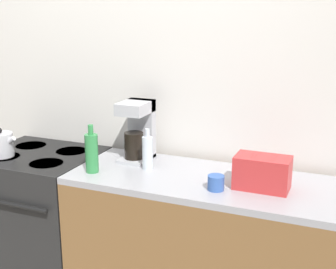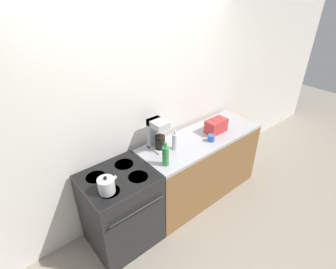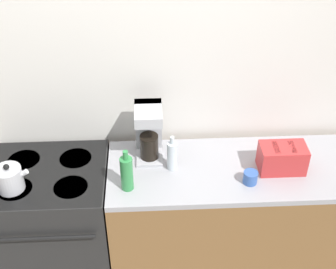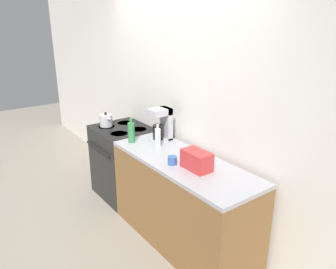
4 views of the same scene
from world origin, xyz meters
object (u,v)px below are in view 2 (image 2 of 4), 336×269
(stove, at_px, (121,209))
(cup_blue, at_px, (211,138))
(coffee_maker, at_px, (157,133))
(kettle, at_px, (106,185))
(bottle_clear, at_px, (175,141))
(bottle_green, at_px, (166,156))
(toaster, at_px, (216,126))

(stove, relative_size, cup_blue, 10.72)
(coffee_maker, bearing_deg, kettle, -160.58)
(kettle, height_order, bottle_clear, bottle_clear)
(bottle_green, bearing_deg, cup_blue, 0.84)
(stove, relative_size, kettle, 4.66)
(kettle, xyz_separation_m, cup_blue, (1.39, -0.02, -0.04))
(kettle, relative_size, bottle_clear, 0.82)
(kettle, distance_m, bottle_green, 0.67)
(coffee_maker, bearing_deg, bottle_clear, -48.13)
(toaster, distance_m, bottle_green, 0.93)
(coffee_maker, distance_m, cup_blue, 0.67)
(kettle, distance_m, bottle_clear, 0.95)
(stove, relative_size, bottle_green, 3.33)
(toaster, height_order, bottle_green, bottle_green)
(bottle_green, height_order, cup_blue, bottle_green)
(bottle_green, relative_size, bottle_clear, 1.14)
(cup_blue, bearing_deg, stove, 173.17)
(toaster, bearing_deg, cup_blue, -152.16)
(bottle_green, xyz_separation_m, bottle_clear, (0.27, 0.16, -0.01))
(bottle_clear, distance_m, cup_blue, 0.48)
(toaster, bearing_deg, kettle, -176.70)
(stove, bearing_deg, bottle_clear, 0.37)
(stove, distance_m, bottle_clear, 0.93)
(stove, distance_m, toaster, 1.52)
(stove, height_order, bottle_clear, bottle_clear)
(bottle_clear, bearing_deg, stove, -179.63)
(coffee_maker, xyz_separation_m, bottle_green, (-0.13, -0.31, -0.07))
(bottle_clear, bearing_deg, bottle_green, -148.99)
(kettle, bearing_deg, toaster, 3.30)
(bottle_clear, bearing_deg, kettle, -172.00)
(stove, distance_m, cup_blue, 1.31)
(stove, xyz_separation_m, kettle, (-0.18, -0.13, 0.52))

